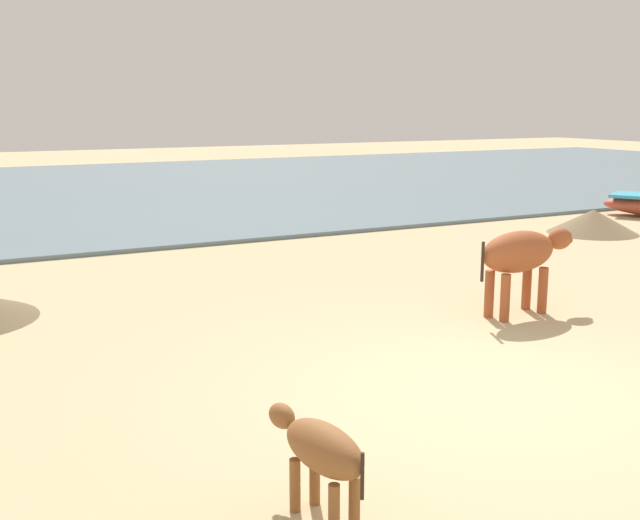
% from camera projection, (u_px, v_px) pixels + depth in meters
% --- Properties ---
extents(ground, '(80.00, 80.00, 0.00)m').
position_uv_depth(ground, '(492.00, 393.00, 7.04)').
color(ground, tan).
extents(sea_water, '(60.00, 20.00, 0.08)m').
position_uv_depth(sea_water, '(85.00, 191.00, 22.84)').
color(sea_water, slate).
rests_on(sea_water, ground).
extents(cow_adult_rust, '(1.62, 0.60, 1.05)m').
position_uv_depth(cow_adult_rust, '(521.00, 255.00, 9.52)').
color(cow_adult_rust, '#9E4C28').
rests_on(cow_adult_rust, ground).
extents(calf_near_brown, '(0.38, 0.99, 0.64)m').
position_uv_depth(calf_near_brown, '(321.00, 450.00, 4.83)').
color(calf_near_brown, brown).
rests_on(calf_near_brown, ground).
extents(debris_pile_0, '(2.06, 2.06, 0.48)m').
position_uv_depth(debris_pile_0, '(593.00, 221.00, 15.66)').
color(debris_pile_0, '#7A6647').
rests_on(debris_pile_0, ground).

